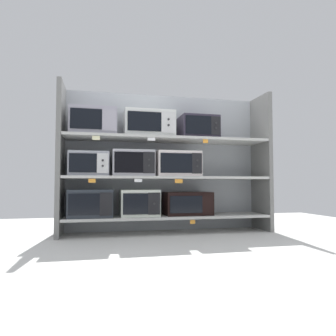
{
  "coord_description": "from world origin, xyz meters",
  "views": [
    {
      "loc": [
        -0.8,
        -3.6,
        0.56
      ],
      "look_at": [
        0.0,
        0.0,
        0.76
      ],
      "focal_mm": 33.43,
      "sensor_mm": 36.0,
      "label": 1
    }
  ],
  "objects_px": {
    "microwave_1": "(139,203)",
    "microwave_5": "(177,164)",
    "microwave_2": "(187,203)",
    "microwave_8": "(198,128)",
    "microwave_0": "(91,203)",
    "microwave_4": "(133,164)",
    "microwave_6": "(93,122)",
    "microwave_3": "(89,164)",
    "microwave_7": "(149,125)"
  },
  "relations": [
    {
      "from": "microwave_0",
      "to": "microwave_2",
      "type": "relative_size",
      "value": 0.88
    },
    {
      "from": "microwave_7",
      "to": "microwave_6",
      "type": "bearing_deg",
      "value": 180.0
    },
    {
      "from": "microwave_3",
      "to": "microwave_8",
      "type": "relative_size",
      "value": 0.97
    },
    {
      "from": "microwave_5",
      "to": "microwave_4",
      "type": "bearing_deg",
      "value": -180.0
    },
    {
      "from": "microwave_6",
      "to": "microwave_3",
      "type": "bearing_deg",
      "value": -179.7
    },
    {
      "from": "microwave_1",
      "to": "microwave_5",
      "type": "xyz_separation_m",
      "value": [
        0.45,
        -0.0,
        0.45
      ]
    },
    {
      "from": "microwave_6",
      "to": "microwave_7",
      "type": "relative_size",
      "value": 0.9
    },
    {
      "from": "microwave_0",
      "to": "microwave_3",
      "type": "height_order",
      "value": "microwave_3"
    },
    {
      "from": "microwave_1",
      "to": "microwave_5",
      "type": "relative_size",
      "value": 0.85
    },
    {
      "from": "microwave_1",
      "to": "microwave_6",
      "type": "bearing_deg",
      "value": 179.98
    },
    {
      "from": "microwave_1",
      "to": "microwave_5",
      "type": "height_order",
      "value": "microwave_5"
    },
    {
      "from": "microwave_3",
      "to": "microwave_7",
      "type": "distance_m",
      "value": 0.82
    },
    {
      "from": "microwave_4",
      "to": "microwave_7",
      "type": "bearing_deg",
      "value": 0.08
    },
    {
      "from": "microwave_0",
      "to": "microwave_4",
      "type": "relative_size",
      "value": 1.02
    },
    {
      "from": "microwave_3",
      "to": "microwave_7",
      "type": "height_order",
      "value": "microwave_7"
    },
    {
      "from": "microwave_6",
      "to": "microwave_8",
      "type": "distance_m",
      "value": 1.23
    },
    {
      "from": "microwave_3",
      "to": "microwave_6",
      "type": "bearing_deg",
      "value": 0.3
    },
    {
      "from": "microwave_8",
      "to": "microwave_6",
      "type": "bearing_deg",
      "value": 179.98
    },
    {
      "from": "microwave_2",
      "to": "microwave_4",
      "type": "relative_size",
      "value": 1.17
    },
    {
      "from": "microwave_1",
      "to": "microwave_3",
      "type": "height_order",
      "value": "microwave_3"
    },
    {
      "from": "microwave_0",
      "to": "microwave_2",
      "type": "xyz_separation_m",
      "value": [
        1.12,
        0.0,
        -0.02
      ]
    },
    {
      "from": "microwave_0",
      "to": "microwave_3",
      "type": "distance_m",
      "value": 0.44
    },
    {
      "from": "microwave_0",
      "to": "microwave_3",
      "type": "bearing_deg",
      "value": -179.66
    },
    {
      "from": "microwave_2",
      "to": "microwave_8",
      "type": "xyz_separation_m",
      "value": [
        0.13,
        -0.0,
        0.91
      ]
    },
    {
      "from": "microwave_2",
      "to": "microwave_4",
      "type": "height_order",
      "value": "microwave_4"
    },
    {
      "from": "microwave_4",
      "to": "microwave_8",
      "type": "bearing_deg",
      "value": -0.01
    },
    {
      "from": "microwave_3",
      "to": "microwave_8",
      "type": "distance_m",
      "value": 1.35
    },
    {
      "from": "microwave_1",
      "to": "microwave_4",
      "type": "bearing_deg",
      "value": -179.94
    },
    {
      "from": "microwave_7",
      "to": "microwave_3",
      "type": "bearing_deg",
      "value": -179.98
    },
    {
      "from": "microwave_1",
      "to": "microwave_2",
      "type": "height_order",
      "value": "microwave_1"
    },
    {
      "from": "microwave_5",
      "to": "microwave_3",
      "type": "bearing_deg",
      "value": 180.0
    },
    {
      "from": "microwave_5",
      "to": "microwave_8",
      "type": "distance_m",
      "value": 0.51
    },
    {
      "from": "microwave_1",
      "to": "microwave_4",
      "type": "distance_m",
      "value": 0.46
    },
    {
      "from": "microwave_1",
      "to": "microwave_7",
      "type": "bearing_deg",
      "value": 0.09
    },
    {
      "from": "microwave_7",
      "to": "microwave_2",
      "type": "bearing_deg",
      "value": 0.0
    },
    {
      "from": "microwave_1",
      "to": "microwave_7",
      "type": "distance_m",
      "value": 0.92
    },
    {
      "from": "microwave_4",
      "to": "microwave_7",
      "type": "relative_size",
      "value": 0.82
    },
    {
      "from": "microwave_2",
      "to": "microwave_5",
      "type": "distance_m",
      "value": 0.48
    },
    {
      "from": "microwave_4",
      "to": "microwave_0",
      "type": "bearing_deg",
      "value": 179.97
    },
    {
      "from": "microwave_4",
      "to": "microwave_5",
      "type": "height_order",
      "value": "microwave_4"
    },
    {
      "from": "microwave_4",
      "to": "microwave_6",
      "type": "xyz_separation_m",
      "value": [
        -0.45,
        0.0,
        0.46
      ]
    },
    {
      "from": "microwave_2",
      "to": "microwave_1",
      "type": "bearing_deg",
      "value": -179.98
    },
    {
      "from": "microwave_1",
      "to": "microwave_3",
      "type": "distance_m",
      "value": 0.72
    },
    {
      "from": "microwave_5",
      "to": "microwave_8",
      "type": "bearing_deg",
      "value": -0.03
    },
    {
      "from": "microwave_4",
      "to": "microwave_5",
      "type": "distance_m",
      "value": 0.53
    },
    {
      "from": "microwave_5",
      "to": "microwave_1",
      "type": "bearing_deg",
      "value": 179.99
    },
    {
      "from": "microwave_1",
      "to": "microwave_5",
      "type": "distance_m",
      "value": 0.64
    },
    {
      "from": "microwave_4",
      "to": "microwave_6",
      "type": "distance_m",
      "value": 0.64
    },
    {
      "from": "microwave_7",
      "to": "microwave_0",
      "type": "bearing_deg",
      "value": -180.0
    },
    {
      "from": "microwave_0",
      "to": "microwave_4",
      "type": "distance_m",
      "value": 0.65
    }
  ]
}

